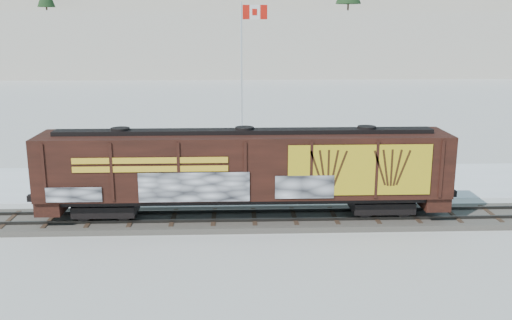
{
  "coord_description": "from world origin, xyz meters",
  "views": [
    {
      "loc": [
        -0.95,
        -26.92,
        9.59
      ],
      "look_at": [
        0.21,
        3.0,
        2.46
      ],
      "focal_mm": 40.0,
      "sensor_mm": 36.0,
      "label": 1
    }
  ],
  "objects_px": {
    "hopper_railcar": "(245,167)",
    "flagpole": "(243,102)",
    "car_silver": "(116,171)",
    "car_dark": "(320,171)",
    "car_white": "(296,175)"
  },
  "relations": [
    {
      "from": "car_white",
      "to": "car_dark",
      "type": "xyz_separation_m",
      "value": [
        1.58,
        0.79,
        0.01
      ]
    },
    {
      "from": "car_white",
      "to": "car_dark",
      "type": "height_order",
      "value": "car_dark"
    },
    {
      "from": "hopper_railcar",
      "to": "car_dark",
      "type": "distance_m",
      "value": 8.72
    },
    {
      "from": "hopper_railcar",
      "to": "flagpole",
      "type": "distance_m",
      "value": 14.71
    },
    {
      "from": "hopper_railcar",
      "to": "car_dark",
      "type": "height_order",
      "value": "hopper_railcar"
    },
    {
      "from": "car_silver",
      "to": "car_dark",
      "type": "bearing_deg",
      "value": -98.57
    },
    {
      "from": "car_dark",
      "to": "car_white",
      "type": "bearing_deg",
      "value": 135.8
    },
    {
      "from": "hopper_railcar",
      "to": "car_dark",
      "type": "bearing_deg",
      "value": 55.83
    },
    {
      "from": "hopper_railcar",
      "to": "flagpole",
      "type": "bearing_deg",
      "value": 89.29
    },
    {
      "from": "car_dark",
      "to": "car_silver",
      "type": "bearing_deg",
      "value": 108.57
    },
    {
      "from": "car_white",
      "to": "car_dark",
      "type": "bearing_deg",
      "value": -87.4
    },
    {
      "from": "car_white",
      "to": "car_dark",
      "type": "relative_size",
      "value": 0.86
    },
    {
      "from": "car_silver",
      "to": "car_dark",
      "type": "xyz_separation_m",
      "value": [
        12.52,
        -0.13,
        -0.05
      ]
    },
    {
      "from": "car_silver",
      "to": "car_white",
      "type": "bearing_deg",
      "value": -102.79
    },
    {
      "from": "car_silver",
      "to": "car_dark",
      "type": "distance_m",
      "value": 12.52
    }
  ]
}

